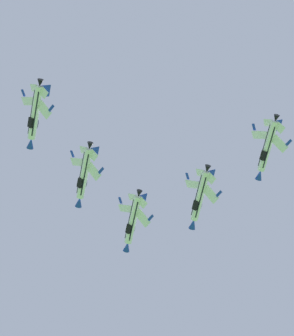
# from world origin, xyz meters

# --- Properties ---
(fighter_jet_lead) EXTENTS (8.25, 15.67, 6.65)m
(fighter_jet_lead) POSITION_xyz_m (-12.43, 66.61, 149.21)
(fighter_jet_lead) COLOR white
(fighter_jet_left_wing) EXTENTS (8.07, 15.67, 6.87)m
(fighter_jet_left_wing) POSITION_xyz_m (-22.20, 54.08, 148.89)
(fighter_jet_left_wing) COLOR white
(fighter_jet_right_wing) EXTENTS (7.84, 15.67, 7.14)m
(fighter_jet_right_wing) POSITION_xyz_m (3.23, 61.17, 147.74)
(fighter_jet_right_wing) COLOR white
(fighter_jet_left_outer) EXTENTS (8.04, 15.67, 6.91)m
(fighter_jet_left_outer) POSITION_xyz_m (-31.07, 38.95, 148.55)
(fighter_jet_left_outer) COLOR white
(fighter_jet_right_outer) EXTENTS (8.13, 15.67, 6.80)m
(fighter_jet_right_outer) POSITION_xyz_m (19.30, 52.32, 152.59)
(fighter_jet_right_outer) COLOR white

